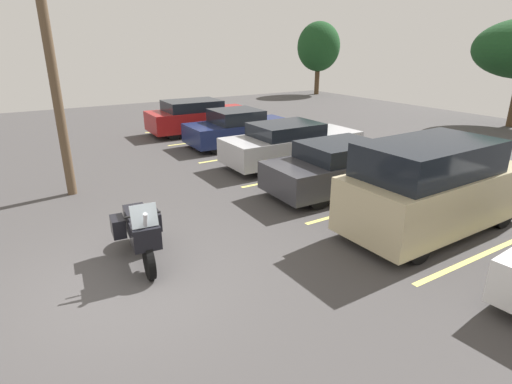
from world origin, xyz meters
The scene contains 10 objects.
ground centered at (0.00, 0.00, -0.05)m, with size 44.00×44.00×0.10m, color #423F3F.
motorcycle_touring centered at (-0.70, 0.49, 0.63)m, with size 2.09×0.95×1.36m.
parking_stripes centered at (-1.87, 6.63, 0.00)m, with size 20.78×4.93×0.01m.
car_red centered at (-10.92, 6.29, 0.74)m, with size 2.04×4.69×1.48m.
car_navy centered at (-7.86, 6.67, 0.67)m, with size 1.98×4.28×1.42m.
car_silver centered at (-4.58, 6.81, 0.70)m, with size 1.81×4.79×1.41m.
car_charcoal centered at (-1.70, 6.57, 0.67)m, with size 1.87×4.83×1.38m.
car_champagne centered at (1.26, 6.21, 1.01)m, with size 1.89×4.35×2.02m.
utility_pole centered at (-5.35, -0.03, 4.46)m, with size 0.82×1.70×8.55m.
tree_far_right centered at (-19.62, 20.42, 3.57)m, with size 3.26×3.26×5.42m.
Camera 1 is at (6.24, -1.30, 3.90)m, focal length 28.74 mm.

